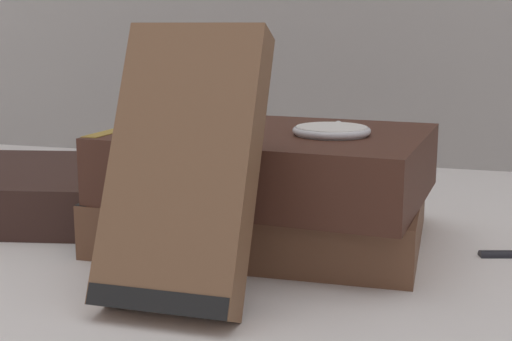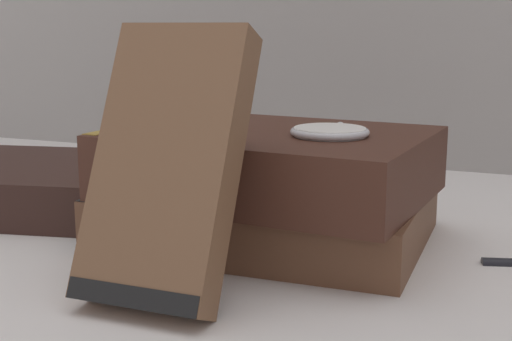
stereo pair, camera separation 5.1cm
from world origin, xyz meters
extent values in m
plane|color=silver|center=(0.00, 0.00, 0.00)|extent=(3.00, 3.00, 0.00)
cube|color=brown|center=(0.01, 0.01, 0.02)|extent=(0.23, 0.17, 0.04)
cube|color=black|center=(-0.10, 0.01, 0.02)|extent=(0.02, 0.17, 0.04)
cube|color=#422319|center=(0.02, 0.00, 0.06)|extent=(0.23, 0.18, 0.05)
cube|color=olive|center=(-0.08, 0.01, 0.06)|extent=(0.02, 0.16, 0.05)
cube|color=#331E19|center=(-0.23, 0.02, 0.02)|extent=(0.27, 0.22, 0.04)
cube|color=brown|center=(0.00, -0.12, 0.08)|extent=(0.08, 0.09, 0.16)
cube|color=black|center=(0.00, -0.15, 0.01)|extent=(0.08, 0.03, 0.02)
cylinder|color=white|center=(0.06, -0.01, 0.09)|extent=(0.05, 0.05, 0.01)
torus|color=silver|center=(0.06, -0.01, 0.09)|extent=(0.05, 0.05, 0.01)
sphere|color=silver|center=(0.06, 0.02, 0.09)|extent=(0.01, 0.01, 0.01)
camera|label=1|loc=(0.15, -0.49, 0.16)|focal=50.00mm
camera|label=2|loc=(0.20, -0.48, 0.16)|focal=50.00mm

